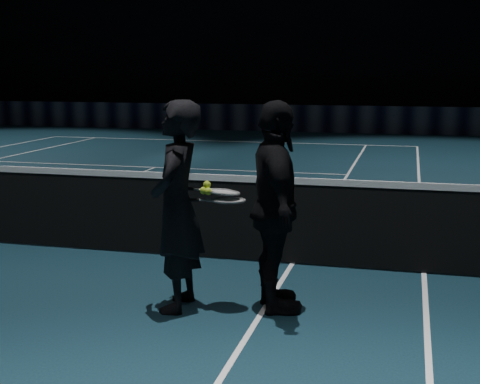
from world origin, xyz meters
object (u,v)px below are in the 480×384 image
object	(u,v)px
player_b	(275,208)
tennis_balls	(206,189)
racket_upper	(223,192)
racket_lower	(229,200)
player_a	(177,207)

from	to	relation	value
player_b	tennis_balls	distance (m)	0.61
player_b	racket_upper	bearing A→B (deg)	75.58
racket_lower	racket_upper	xyz separation A→B (m)	(-0.06, 0.03, 0.07)
racket_upper	tennis_balls	bearing A→B (deg)	-170.43
player_a	racket_lower	bearing A→B (deg)	97.75
player_a	player_b	bearing A→B (deg)	97.75
tennis_balls	racket_lower	bearing A→B (deg)	9.94
racket_lower	tennis_balls	xyz separation A→B (m)	(-0.19, -0.03, 0.10)
tennis_balls	player_a	bearing A→B (deg)	-167.47
racket_lower	tennis_balls	world-z (taller)	tennis_balls
player_b	racket_upper	size ratio (longest dim) A/B	2.69
racket_lower	tennis_balls	size ratio (longest dim) A/B	5.67
player_b	tennis_balls	xyz separation A→B (m)	(-0.58, -0.11, 0.15)
racket_upper	player_b	bearing A→B (deg)	-9.08
racket_lower	player_b	bearing A→B (deg)	0.00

